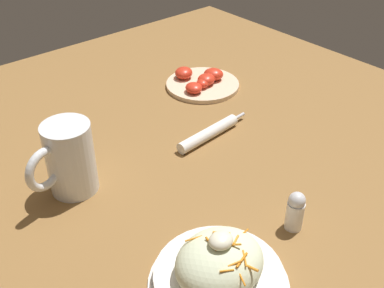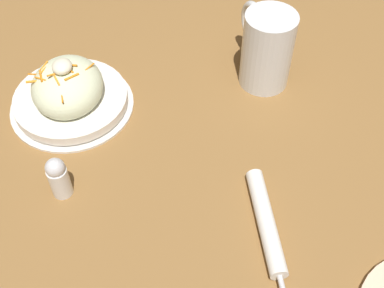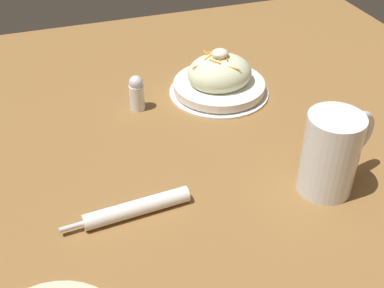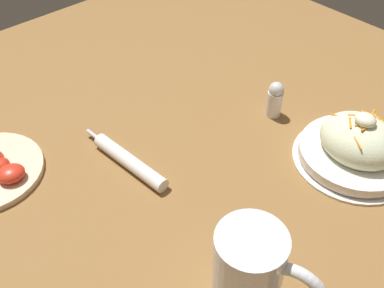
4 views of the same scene
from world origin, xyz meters
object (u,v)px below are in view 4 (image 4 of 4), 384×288
(napkin_roll, at_px, (129,161))
(salt_shaker, at_px, (275,99))
(beer_mug, at_px, (249,276))
(salad_plate, at_px, (357,147))

(napkin_roll, distance_m, salt_shaker, 0.31)
(beer_mug, distance_m, napkin_roll, 0.32)
(salad_plate, xyz_separation_m, napkin_roll, (-0.26, -0.30, -0.02))
(salad_plate, xyz_separation_m, salt_shaker, (-0.18, -0.01, 0.01))
(beer_mug, height_order, salt_shaker, beer_mug)
(napkin_roll, relative_size, salt_shaker, 2.72)
(salad_plate, height_order, salt_shaker, salad_plate)
(beer_mug, bearing_deg, napkin_roll, 172.95)
(napkin_roll, bearing_deg, salad_plate, 49.84)
(salad_plate, bearing_deg, salt_shaker, -178.33)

